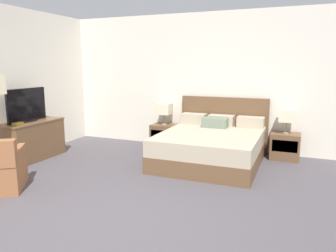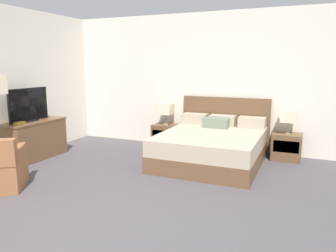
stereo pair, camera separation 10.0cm
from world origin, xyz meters
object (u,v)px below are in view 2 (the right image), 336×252
at_px(table_lamp_left, 166,109).
at_px(book_red_cover, 17,123).
at_px(nightstand_left, 166,136).
at_px(table_lamp_right, 289,116).
at_px(nightstand_right, 287,147).
at_px(dresser, 34,139).
at_px(bed, 212,146).
at_px(tv, 29,105).

height_order(table_lamp_left, book_red_cover, table_lamp_left).
xyz_separation_m(nightstand_left, book_red_cover, (-1.91, -2.10, 0.48)).
bearing_deg(table_lamp_right, nightstand_left, -179.97).
bearing_deg(nightstand_right, book_red_cover, -154.12).
bearing_deg(dresser, table_lamp_left, 42.11).
bearing_deg(bed, tv, -160.74).
relative_size(nightstand_left, dresser, 0.43).
xyz_separation_m(table_lamp_left, book_red_cover, (-1.91, -2.10, -0.09)).
height_order(nightstand_left, dresser, dresser).
relative_size(bed, nightstand_left, 3.89).
bearing_deg(table_lamp_left, tv, -136.85).
relative_size(bed, dresser, 1.66).
bearing_deg(tv, bed, 19.26).
distance_m(table_lamp_left, dresser, 2.63).
bearing_deg(nightstand_left, table_lamp_left, 90.00).
distance_m(nightstand_left, nightstand_right, 2.41).
bearing_deg(dresser, nightstand_right, 21.83).
distance_m(nightstand_right, table_lamp_right, 0.57).
bearing_deg(nightstand_right, table_lamp_right, 90.00).
xyz_separation_m(tv, book_red_cover, (0.01, -0.30, -0.27)).
height_order(nightstand_right, dresser, dresser).
distance_m(table_lamp_left, tv, 2.64).
bearing_deg(table_lamp_right, nightstand_right, -90.00).
bearing_deg(book_red_cover, bed, 24.04).
relative_size(nightstand_right, tv, 0.59).
distance_m(bed, table_lamp_left, 1.49).
bearing_deg(nightstand_left, nightstand_right, 0.00).
height_order(nightstand_left, table_lamp_left, table_lamp_left).
bearing_deg(book_red_cover, tv, 91.76).
xyz_separation_m(nightstand_left, tv, (-1.92, -1.80, 0.76)).
relative_size(dresser, tv, 1.38).
relative_size(bed, table_lamp_right, 4.46).
distance_m(nightstand_left, book_red_cover, 2.88).
height_order(nightstand_right, book_red_cover, book_red_cover).
height_order(bed, tv, tv).
relative_size(table_lamp_left, book_red_cover, 2.03).
bearing_deg(table_lamp_right, dresser, -158.15).
height_order(dresser, tv, tv).
distance_m(bed, nightstand_right, 1.40).
bearing_deg(nightstand_left, tv, -136.87).
relative_size(table_lamp_left, table_lamp_right, 1.00).
bearing_deg(nightstand_left, table_lamp_right, 0.03).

